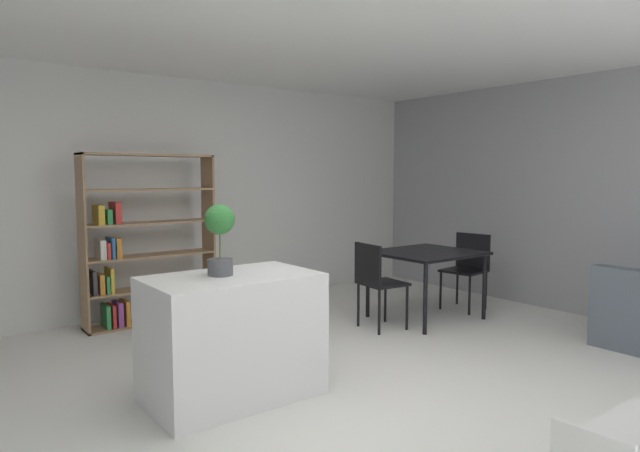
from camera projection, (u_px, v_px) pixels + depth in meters
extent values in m
plane|color=silver|center=(336.00, 398.00, 3.92)|extent=(10.30, 10.30, 0.00)
cube|color=white|center=(337.00, 3.00, 3.66)|extent=(7.48, 6.40, 0.06)
cube|color=silver|center=(164.00, 196.00, 6.30)|extent=(7.48, 0.06, 2.71)
cube|color=#9E9EA3|center=(598.00, 197.00, 6.03)|extent=(0.06, 6.40, 2.71)
cube|color=white|center=(232.00, 336.00, 3.90)|extent=(1.18, 0.73, 0.89)
cylinder|color=#4C4C51|center=(220.00, 267.00, 3.85)|extent=(0.18, 0.18, 0.12)
cylinder|color=#476633|center=(220.00, 245.00, 3.84)|extent=(0.01, 0.01, 0.20)
sphere|color=#307634|center=(219.00, 219.00, 3.82)|extent=(0.21, 0.21, 0.21)
cube|color=#997551|center=(82.00, 244.00, 5.45)|extent=(0.02, 0.31, 1.81)
cube|color=#997551|center=(209.00, 235.00, 6.27)|extent=(0.02, 0.31, 1.81)
cube|color=#997551|center=(148.00, 155.00, 5.78)|extent=(1.39, 0.31, 0.02)
cube|color=#997551|center=(152.00, 321.00, 5.94)|extent=(1.39, 0.31, 0.02)
cube|color=#997551|center=(151.00, 288.00, 5.91)|extent=(1.35, 0.31, 0.02)
cube|color=#997551|center=(150.00, 255.00, 5.88)|extent=(1.35, 0.31, 0.02)
cube|color=#997551|center=(149.00, 223.00, 5.84)|extent=(1.35, 0.31, 0.02)
cube|color=#997551|center=(149.00, 190.00, 5.81)|extent=(1.35, 0.31, 0.02)
cube|color=#338E4C|center=(106.00, 316.00, 5.64)|extent=(0.04, 0.25, 0.24)
cube|color=red|center=(111.00, 315.00, 5.67)|extent=(0.03, 0.25, 0.23)
cube|color=#8E4793|center=(118.00, 313.00, 5.71)|extent=(0.05, 0.25, 0.26)
cube|color=orange|center=(125.00, 312.00, 5.75)|extent=(0.04, 0.25, 0.26)
cube|color=#38383D|center=(92.00, 283.00, 5.53)|extent=(0.04, 0.25, 0.24)
cube|color=orange|center=(99.00, 284.00, 5.57)|extent=(0.05, 0.25, 0.20)
cube|color=#338E4C|center=(105.00, 284.00, 5.61)|extent=(0.03, 0.25, 0.18)
cube|color=gold|center=(109.00, 280.00, 5.63)|extent=(0.03, 0.25, 0.26)
cube|color=silver|center=(100.00, 249.00, 5.55)|extent=(0.06, 0.25, 0.20)
cube|color=red|center=(106.00, 250.00, 5.59)|extent=(0.04, 0.25, 0.17)
cube|color=#2D6BAD|center=(110.00, 248.00, 5.61)|extent=(0.03, 0.25, 0.21)
cube|color=orange|center=(116.00, 248.00, 5.65)|extent=(0.05, 0.25, 0.21)
cube|color=gold|center=(98.00, 215.00, 5.52)|extent=(0.06, 0.25, 0.19)
cube|color=#338E4C|center=(107.00, 217.00, 5.57)|extent=(0.05, 0.25, 0.15)
cube|color=red|center=(115.00, 213.00, 5.62)|extent=(0.06, 0.25, 0.22)
cube|color=white|center=(634.00, 447.00, 2.78)|extent=(0.04, 0.04, 0.43)
cube|color=black|center=(426.00, 253.00, 6.04)|extent=(1.08, 0.97, 0.03)
cylinder|color=black|center=(425.00, 299.00, 5.45)|extent=(0.04, 0.04, 0.72)
cylinder|color=black|center=(484.00, 287.00, 6.02)|extent=(0.04, 0.04, 0.72)
cylinder|color=black|center=(368.00, 285.00, 6.12)|extent=(0.04, 0.04, 0.72)
cylinder|color=black|center=(426.00, 276.00, 6.70)|extent=(0.04, 0.04, 0.72)
cube|color=black|center=(464.00, 271.00, 6.46)|extent=(0.48, 0.49, 0.03)
cube|color=black|center=(473.00, 251.00, 6.58)|extent=(0.09, 0.44, 0.42)
cylinder|color=black|center=(441.00, 291.00, 6.49)|extent=(0.03, 0.03, 0.45)
cylinder|color=black|center=(470.00, 296.00, 6.22)|extent=(0.03, 0.03, 0.45)
cylinder|color=black|center=(457.00, 286.00, 6.75)|extent=(0.03, 0.03, 0.45)
cylinder|color=black|center=(486.00, 291.00, 6.48)|extent=(0.03, 0.03, 0.45)
cube|color=black|center=(383.00, 283.00, 5.66)|extent=(0.46, 0.47, 0.03)
cube|color=black|center=(368.00, 264.00, 5.55)|extent=(0.08, 0.43, 0.41)
cylinder|color=black|center=(407.00, 308.00, 5.62)|extent=(0.03, 0.03, 0.46)
cylinder|color=black|center=(385.00, 301.00, 5.93)|extent=(0.03, 0.03, 0.46)
cylinder|color=black|center=(379.00, 312.00, 5.44)|extent=(0.03, 0.03, 0.46)
cylinder|color=black|center=(358.00, 305.00, 5.75)|extent=(0.03, 0.03, 0.46)
cube|color=slate|center=(620.00, 293.00, 5.33)|extent=(0.65, 0.14, 0.20)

